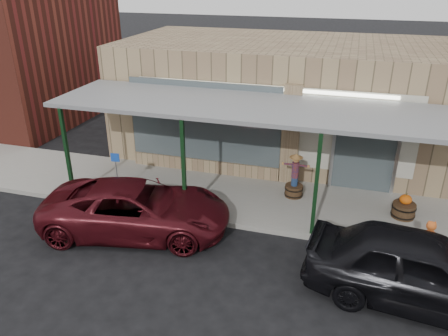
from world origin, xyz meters
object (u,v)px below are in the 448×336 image
(barrel_pumpkin, at_px, (404,208))
(car_maroon, at_px, (137,208))
(barrel_scarecrow, at_px, (294,182))
(handicap_sign, at_px, (116,167))
(parked_sedan, at_px, (421,270))

(barrel_pumpkin, xyz_separation_m, car_maroon, (-7.00, -2.56, 0.28))
(barrel_scarecrow, distance_m, handicap_sign, 5.52)
(handicap_sign, xyz_separation_m, car_maroon, (1.51, -1.66, -0.30))
(parked_sedan, xyz_separation_m, car_maroon, (-7.03, 0.85, -0.13))
(barrel_scarecrow, distance_m, barrel_pumpkin, 3.19)
(barrel_pumpkin, distance_m, parked_sedan, 3.44)
(car_maroon, bearing_deg, barrel_scarecrow, -63.79)
(handicap_sign, relative_size, parked_sedan, 0.26)
(handicap_sign, relative_size, car_maroon, 0.26)
(handicap_sign, height_order, car_maroon, handicap_sign)
(parked_sedan, height_order, car_maroon, parked_sedan)
(barrel_scarecrow, distance_m, parked_sedan, 4.96)
(barrel_scarecrow, xyz_separation_m, parked_sedan, (3.19, -3.79, 0.19))
(barrel_pumpkin, bearing_deg, handicap_sign, -173.95)
(handicap_sign, distance_m, car_maroon, 2.27)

